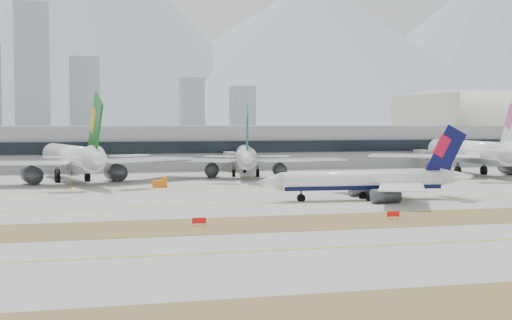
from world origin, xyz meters
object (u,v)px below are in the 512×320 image
object	(u,v)px
taxiing_airliner	(370,181)
widebody_cathay	(246,158)
widebody_china_air	(473,153)
terminal	(170,147)
widebody_eva	(73,159)

from	to	relation	value
taxiing_airliner	widebody_cathay	bearing A→B (deg)	-77.65
taxiing_airliner	widebody_china_air	size ratio (longest dim) A/B	0.68
widebody_china_air	terminal	world-z (taller)	widebody_china_air
taxiing_airliner	terminal	bearing A→B (deg)	-73.76
widebody_cathay	widebody_china_air	distance (m)	70.43
taxiing_airliner	widebody_cathay	size ratio (longest dim) A/B	0.82
widebody_eva	terminal	world-z (taller)	widebody_eva
widebody_cathay	widebody_china_air	world-z (taller)	widebody_china_air
taxiing_airliner	terminal	distance (m)	121.04
widebody_eva	terminal	size ratio (longest dim) A/B	0.23
taxiing_airliner	terminal	world-z (taller)	taxiing_airliner
widebody_eva	terminal	xyz separation A→B (m)	(33.44, 57.77, 1.22)
widebody_eva	widebody_china_air	size ratio (longest dim) A/B	0.92
terminal	taxiing_airliner	bearing A→B (deg)	-77.27
taxiing_airliner	widebody_cathay	distance (m)	68.47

